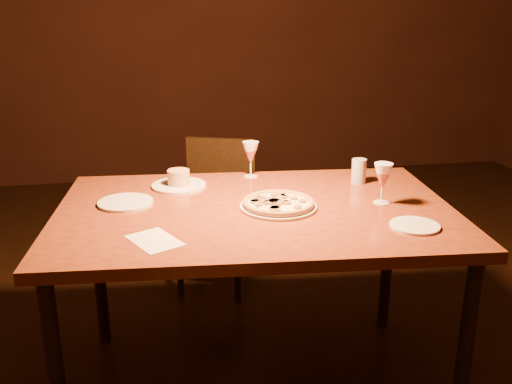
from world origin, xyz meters
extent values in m
cube|color=#341910|center=(0.00, 3.50, 1.50)|extent=(6.00, 0.04, 3.00)
cube|color=brown|center=(-0.18, 0.24, 0.82)|extent=(1.64, 1.13, 0.04)
cylinder|color=black|center=(-0.93, -0.14, 0.40)|extent=(0.06, 0.06, 0.79)
cylinder|color=black|center=(-0.86, 0.73, 0.40)|extent=(0.06, 0.06, 0.79)
cylinder|color=black|center=(0.50, -0.25, 0.40)|extent=(0.06, 0.06, 0.79)
cylinder|color=black|center=(0.56, 0.62, 0.40)|extent=(0.06, 0.06, 0.79)
cube|color=black|center=(-0.25, 1.22, 0.44)|extent=(0.53, 0.53, 0.04)
cube|color=black|center=(-0.18, 1.40, 0.66)|extent=(0.40, 0.17, 0.39)
cylinder|color=black|center=(-0.46, 1.12, 0.21)|extent=(0.04, 0.04, 0.42)
cylinder|color=black|center=(-0.35, 1.44, 0.21)|extent=(0.04, 0.04, 0.42)
cylinder|color=black|center=(-0.15, 1.01, 0.21)|extent=(0.04, 0.04, 0.42)
cylinder|color=black|center=(-0.04, 1.32, 0.21)|extent=(0.04, 0.04, 0.42)
cylinder|color=white|center=(-0.10, 0.23, 0.85)|extent=(0.31, 0.31, 0.01)
cylinder|color=#FEEBAF|center=(-0.10, 0.23, 0.86)|extent=(0.28, 0.28, 0.01)
torus|color=#B2844D|center=(-0.10, 0.23, 0.86)|extent=(0.29, 0.29, 0.02)
cylinder|color=white|center=(-0.47, 0.57, 0.85)|extent=(0.24, 0.24, 0.01)
cylinder|color=tan|center=(-0.47, 0.57, 0.88)|extent=(0.10, 0.10, 0.07)
cylinder|color=#AEB6BF|center=(0.33, 0.49, 0.89)|extent=(0.07, 0.07, 0.11)
cylinder|color=white|center=(-0.69, 0.38, 0.85)|extent=(0.22, 0.22, 0.01)
cylinder|color=white|center=(0.35, -0.06, 0.84)|extent=(0.18, 0.18, 0.01)
cube|color=white|center=(-0.58, -0.02, 0.84)|extent=(0.21, 0.24, 0.00)
sphere|color=#ED8542|center=(-0.18, 0.24, 1.59)|extent=(0.12, 0.12, 0.12)
camera|label=1|loc=(-0.56, -1.85, 1.61)|focal=40.00mm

